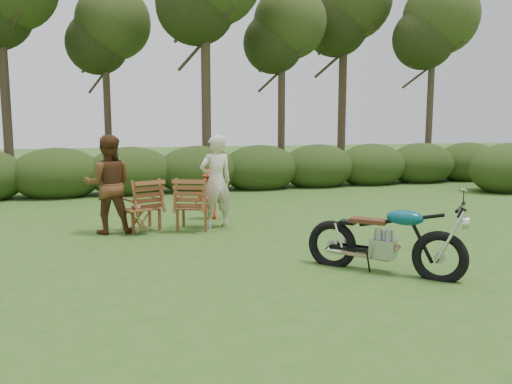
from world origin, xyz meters
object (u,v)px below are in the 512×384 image
object	(u,v)px
lawn_chair_left	(142,230)
child	(211,219)
lawn_chair_right	(195,229)
side_table	(139,221)
adult_a	(216,227)
adult_b	(110,233)
motorcycle	(382,272)
cup	(137,207)

from	to	relation	value
lawn_chair_left	child	size ratio (longest dim) A/B	0.92
lawn_chair_right	side_table	world-z (taller)	lawn_chair_right
lawn_chair_right	child	xyz separation A→B (m)	(0.55, 0.93, 0.00)
adult_a	child	xyz separation A→B (m)	(0.10, 0.89, 0.00)
adult_b	child	world-z (taller)	adult_b
lawn_chair_right	adult_b	distance (m)	1.58
motorcycle	child	distance (m)	4.76
cup	adult_b	bearing A→B (deg)	147.25
motorcycle	cup	size ratio (longest dim) A/B	17.34
adult_a	child	bearing A→B (deg)	-107.12
motorcycle	adult_a	distance (m)	3.96
side_table	cup	size ratio (longest dim) A/B	3.99
lawn_chair_right	side_table	bearing A→B (deg)	31.20
lawn_chair_right	cup	distance (m)	1.22
cup	child	distance (m)	2.04
motorcycle	adult_b	xyz separation A→B (m)	(-3.50, 3.77, 0.00)
motorcycle	lawn_chair_right	world-z (taller)	motorcycle
lawn_chair_left	cup	size ratio (longest dim) A/B	8.31
lawn_chair_left	adult_b	size ratio (longest dim) A/B	0.54
side_table	child	distance (m)	1.94
cup	adult_b	xyz separation A→B (m)	(-0.48, 0.31, -0.52)
adult_a	adult_b	size ratio (longest dim) A/B	1.00
lawn_chair_right	adult_a	distance (m)	0.45
adult_a	adult_b	bearing A→B (deg)	-13.35
side_table	lawn_chair_right	bearing A→B (deg)	7.17
motorcycle	lawn_chair_right	distance (m)	4.10
motorcycle	lawn_chair_left	world-z (taller)	motorcycle
motorcycle	lawn_chair_right	bearing A→B (deg)	164.46
lawn_chair_left	cup	world-z (taller)	cup
lawn_chair_right	adult_a	size ratio (longest dim) A/B	0.55
cup	motorcycle	bearing A→B (deg)	-48.88
motorcycle	cup	xyz separation A→B (m)	(-3.01, 3.45, 0.52)
lawn_chair_right	adult_a	xyz separation A→B (m)	(0.45, 0.05, 0.00)
side_table	adult_b	world-z (taller)	adult_b
motorcycle	cup	world-z (taller)	motorcycle
cup	lawn_chair_right	bearing A→B (deg)	8.78
lawn_chair_left	adult_a	bearing A→B (deg)	154.89
adult_a	adult_b	xyz separation A→B (m)	(-2.02, 0.10, 0.00)
cup	adult_b	size ratio (longest dim) A/B	0.07
lawn_chair_left	lawn_chair_right	bearing A→B (deg)	149.37
lawn_chair_right	child	distance (m)	1.08
lawn_chair_left	adult_a	size ratio (longest dim) A/B	0.54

